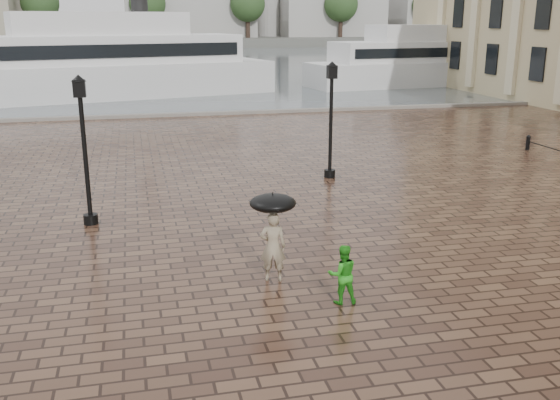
% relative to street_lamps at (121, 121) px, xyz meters
% --- Properties ---
extents(ground, '(300.00, 300.00, 0.00)m').
position_rel_street_lamps_xyz_m(ground, '(5.00, -15.33, -2.33)').
color(ground, '#362118').
rests_on(ground, ground).
extents(harbour_water, '(240.00, 240.00, 0.00)m').
position_rel_street_lamps_xyz_m(harbour_water, '(5.00, 76.67, -2.33)').
color(harbour_water, '#485357').
rests_on(harbour_water, ground).
extents(quay_edge, '(80.00, 0.60, 0.30)m').
position_rel_street_lamps_xyz_m(quay_edge, '(5.00, 16.67, -2.33)').
color(quay_edge, slate).
rests_on(quay_edge, ground).
extents(far_shore, '(300.00, 60.00, 2.00)m').
position_rel_street_lamps_xyz_m(far_shore, '(5.00, 144.67, -1.33)').
color(far_shore, '#4C4C47').
rests_on(far_shore, ground).
extents(distant_skyline, '(102.50, 22.00, 33.00)m').
position_rel_street_lamps_xyz_m(distant_skyline, '(53.14, 134.67, 7.13)').
color(distant_skyline, '#9E9C96').
rests_on(distant_skyline, ground).
extents(far_trees, '(188.00, 8.00, 13.50)m').
position_rel_street_lamps_xyz_m(far_trees, '(5.00, 122.67, 7.09)').
color(far_trees, '#2D2119').
rests_on(far_trees, ground).
extents(street_lamps, '(15.44, 12.44, 4.40)m').
position_rel_street_lamps_xyz_m(street_lamps, '(0.00, 0.00, 0.00)').
color(street_lamps, black).
rests_on(street_lamps, ground).
extents(adult_pedestrian, '(0.72, 0.57, 1.73)m').
position_rel_street_lamps_xyz_m(adult_pedestrian, '(3.54, -10.87, -1.46)').
color(adult_pedestrian, gray).
rests_on(adult_pedestrian, ground).
extents(child_pedestrian, '(0.70, 0.56, 1.36)m').
position_rel_street_lamps_xyz_m(child_pedestrian, '(4.76, -12.43, -1.64)').
color(child_pedestrian, '#25941B').
rests_on(child_pedestrian, ground).
extents(ferry_near, '(28.51, 13.35, 9.10)m').
position_rel_street_lamps_xyz_m(ferry_near, '(-1.71, 28.34, 0.41)').
color(ferry_near, silver).
rests_on(ferry_near, ground).
extents(ferry_far, '(23.90, 8.49, 7.67)m').
position_rel_street_lamps_xyz_m(ferry_far, '(28.13, 31.67, -0.02)').
color(ferry_far, silver).
rests_on(ferry_far, ground).
extents(umbrella, '(1.10, 1.10, 1.15)m').
position_rel_street_lamps_xyz_m(umbrella, '(3.54, -10.87, -0.38)').
color(umbrella, black).
rests_on(umbrella, ground).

